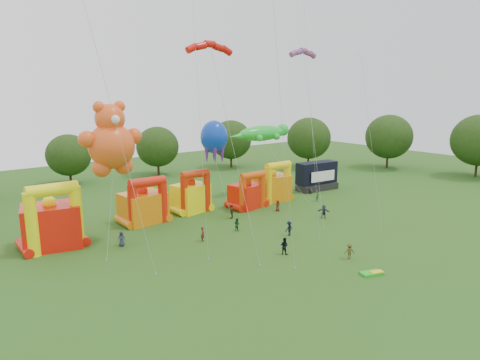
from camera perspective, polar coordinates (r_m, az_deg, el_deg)
ground at (r=39.77m, az=17.80°, el=-13.38°), size 160.00×160.00×0.00m
tree_ring at (r=36.96m, az=16.59°, el=-4.86°), size 123.82×125.92×12.07m
bouncy_castle_0 at (r=49.88m, az=-23.78°, el=-5.25°), size 6.58×5.72×7.28m
bouncy_castle_1 at (r=55.64m, az=-12.68°, el=-3.26°), size 5.62×4.68×6.06m
bouncy_castle_2 at (r=59.43m, az=-6.47°, el=-2.06°), size 5.21×4.50×6.02m
bouncy_castle_3 at (r=61.11m, az=1.05°, el=-1.82°), size 5.18×4.49×5.39m
bouncy_castle_4 at (r=65.12m, az=4.38°, el=-0.74°), size 5.54×4.72×6.14m
stage_trailer at (r=73.10m, az=10.21°, el=0.48°), size 7.52×3.48×4.79m
teddy_bear_kite at (r=46.65m, az=-16.84°, el=1.34°), size 6.84×6.72×15.59m
gecko_kite at (r=67.31m, az=4.89°, el=3.14°), size 11.98×10.91×11.18m
octopus_kite at (r=58.38m, az=-3.26°, el=4.32°), size 3.73×6.24×12.66m
parafoil_kites at (r=43.70m, az=-4.37°, el=7.01°), size 32.04×11.20×29.21m
diamond_kites at (r=47.34m, az=5.77°, el=10.14°), size 24.46×15.07×37.37m
folded_kite_bundle at (r=41.92m, az=17.19°, el=-11.78°), size 2.22×1.60×0.31m
spectator_0 at (r=48.31m, az=-15.53°, el=-7.58°), size 0.96×0.81×1.67m
spectator_1 at (r=48.24m, az=-4.99°, el=-7.18°), size 0.71×0.73×1.69m
spectator_2 at (r=51.53m, az=-0.41°, el=-5.94°), size 0.77×0.89×1.58m
spectator_3 at (r=50.22m, az=6.57°, el=-6.43°), size 1.13×0.69×1.70m
spectator_4 at (r=56.24m, az=-1.10°, el=-4.22°), size 1.20×0.99×1.91m
spectator_5 at (r=57.49m, az=11.09°, el=-4.14°), size 1.44×1.67×1.81m
spectator_6 at (r=59.87m, az=5.06°, el=-3.43°), size 0.79×0.54×1.56m
spectator_7 at (r=65.73m, az=10.27°, el=-2.13°), size 0.73×0.67×1.68m
spectator_8 at (r=44.71m, az=5.93°, el=-8.73°), size 0.90×1.02×1.77m
spectator_9 at (r=44.63m, az=14.38°, el=-9.18°), size 1.22×1.09×1.64m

